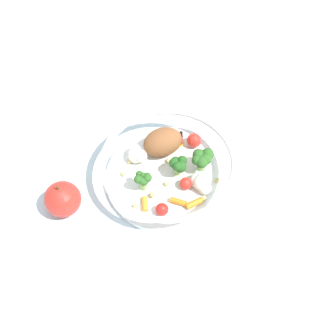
% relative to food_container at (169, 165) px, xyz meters
% --- Properties ---
extents(ground_plane, '(2.40, 2.40, 0.00)m').
position_rel_food_container_xyz_m(ground_plane, '(0.01, 0.01, -0.03)').
color(ground_plane, silver).
extents(food_container, '(0.26, 0.26, 0.07)m').
position_rel_food_container_xyz_m(food_container, '(0.00, 0.00, 0.00)').
color(food_container, white).
rests_on(food_container, ground_plane).
extents(loose_apple, '(0.07, 0.07, 0.08)m').
position_rel_food_container_xyz_m(loose_apple, '(-0.20, 0.05, -0.00)').
color(loose_apple, red).
rests_on(loose_apple, ground_plane).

